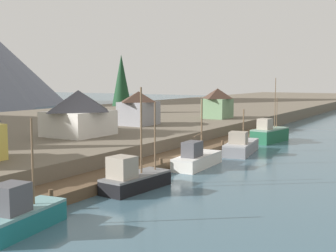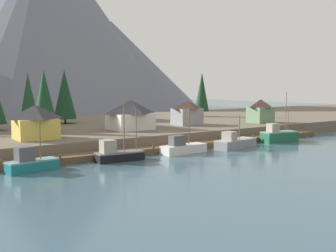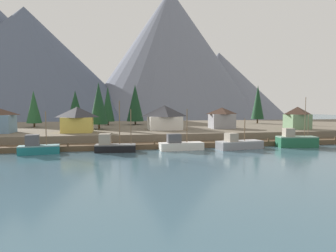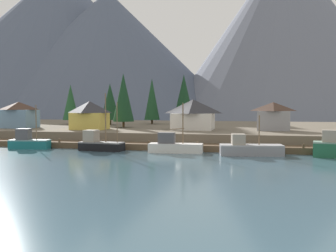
# 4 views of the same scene
# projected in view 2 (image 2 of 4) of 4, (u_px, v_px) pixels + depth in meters

# --- Properties ---
(ground_plane) EXTENTS (400.00, 400.00, 1.00)m
(ground_plane) POSITION_uv_depth(u_px,v_px,m) (118.00, 142.00, 85.14)
(ground_plane) COLOR #3D5B6B
(dock) EXTENTS (80.00, 4.00, 1.60)m
(dock) POSITION_uv_depth(u_px,v_px,m) (167.00, 148.00, 70.43)
(dock) COLOR brown
(dock) RESTS_ON ground_plane
(shoreline_bank) EXTENTS (400.00, 56.00, 2.50)m
(shoreline_bank) POSITION_uv_depth(u_px,v_px,m) (94.00, 129.00, 94.71)
(shoreline_bank) COLOR #665B4C
(shoreline_bank) RESTS_ON ground_plane
(mountain_east_peak) EXTENTS (117.49, 117.49, 85.73)m
(mountain_east_peak) POSITION_uv_depth(u_px,v_px,m) (47.00, 20.00, 191.30)
(mountain_east_peak) COLOR slate
(mountain_east_peak) RESTS_ON ground_plane
(mountain_far_ridge) EXTENTS (95.36, 95.36, 46.53)m
(mountain_far_ridge) POSITION_uv_depth(u_px,v_px,m) (111.00, 64.00, 218.87)
(mountain_far_ridge) COLOR slate
(mountain_far_ridge) RESTS_ON ground_plane
(fishing_boat_teal) EXTENTS (6.91, 3.23, 7.42)m
(fishing_boat_teal) POSITION_uv_depth(u_px,v_px,m) (31.00, 163.00, 53.05)
(fishing_boat_teal) COLOR #196B70
(fishing_boat_teal) RESTS_ON ground_plane
(fishing_boat_black) EXTENTS (7.43, 3.24, 9.29)m
(fishing_boat_black) POSITION_uv_depth(u_px,v_px,m) (117.00, 154.00, 60.54)
(fishing_boat_black) COLOR black
(fishing_boat_black) RESTS_ON ground_plane
(fishing_boat_white) EXTENTS (8.44, 3.07, 7.76)m
(fishing_boat_white) POSITION_uv_depth(u_px,v_px,m) (183.00, 147.00, 67.77)
(fishing_boat_white) COLOR silver
(fishing_boat_white) RESTS_ON ground_plane
(fishing_boat_grey) EXTENTS (9.47, 4.44, 5.91)m
(fishing_boat_grey) POSITION_uv_depth(u_px,v_px,m) (235.00, 142.00, 73.80)
(fishing_boat_grey) COLOR gray
(fishing_boat_grey) RESTS_ON ground_plane
(fishing_boat_green) EXTENTS (8.04, 4.03, 10.16)m
(fishing_boat_green) POSITION_uv_depth(u_px,v_px,m) (279.00, 136.00, 81.26)
(fishing_boat_green) COLOR #1E5B3D
(fishing_boat_green) RESTS_ON ground_plane
(house_yellow) EXTENTS (6.84, 5.71, 5.69)m
(house_yellow) POSITION_uv_depth(u_px,v_px,m) (36.00, 122.00, 66.73)
(house_yellow) COLOR gold
(house_yellow) RESTS_ON shoreline_bank
(house_grey) EXTENTS (6.31, 4.92, 5.49)m
(house_grey) POSITION_uv_depth(u_px,v_px,m) (187.00, 113.00, 91.56)
(house_grey) COLOR gray
(house_grey) RESTS_ON shoreline_bank
(house_green) EXTENTS (5.67, 4.63, 5.69)m
(house_green) POSITION_uv_depth(u_px,v_px,m) (260.00, 111.00, 97.30)
(house_green) COLOR #6B8E66
(house_green) RESTS_ON shoreline_bank
(house_white) EXTENTS (8.35, 7.26, 6.04)m
(house_white) POSITION_uv_depth(u_px,v_px,m) (130.00, 114.00, 81.78)
(house_white) COLOR silver
(house_white) RESTS_ON shoreline_bank
(conifer_near_left) EXTENTS (4.68, 4.68, 11.86)m
(conifer_near_left) POSITION_uv_depth(u_px,v_px,m) (44.00, 98.00, 75.51)
(conifer_near_left) COLOR #4C3823
(conifer_near_left) RESTS_ON shoreline_bank
(conifer_near_right) EXTENTS (4.01, 4.01, 11.87)m
(conifer_near_right) POSITION_uv_depth(u_px,v_px,m) (28.00, 97.00, 90.18)
(conifer_near_right) COLOR #4C3823
(conifer_near_right) RESTS_ON shoreline_bank
(conifer_mid_left) EXTENTS (4.21, 4.21, 12.82)m
(conifer_mid_left) POSITION_uv_depth(u_px,v_px,m) (202.00, 92.00, 117.36)
(conifer_mid_left) COLOR #4C3823
(conifer_mid_left) RESTS_ON shoreline_bank
(conifer_back_right) EXTENTS (5.39, 5.39, 12.69)m
(conifer_back_right) POSITION_uv_depth(u_px,v_px,m) (65.00, 94.00, 94.95)
(conifer_back_right) COLOR #4C3823
(conifer_back_right) RESTS_ON shoreline_bank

